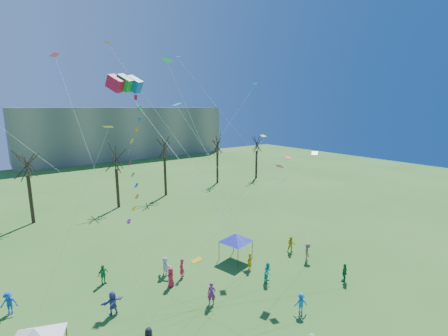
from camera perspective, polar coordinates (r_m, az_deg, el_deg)
distant_building at (r=100.37m, az=-17.44°, el=6.21°), size 60.00×14.00×15.00m
bare_tree_row at (r=51.52m, az=-18.45°, el=1.28°), size 70.38×8.99×10.63m
big_box_kite at (r=21.09m, az=-15.34°, el=1.37°), size 4.33×6.62×18.84m
canopy_tent_white at (r=22.81m, az=-31.23°, el=-24.71°), size 3.61×3.61×2.92m
canopy_tent_blue at (r=32.10m, az=2.17°, el=-12.58°), size 3.59×3.59×2.76m
festival_crowd at (r=26.41m, az=-8.74°, el=-21.99°), size 27.07×21.68×1.82m
small_kites_aloft at (r=26.08m, az=-7.98°, el=6.06°), size 28.58×16.43×29.91m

